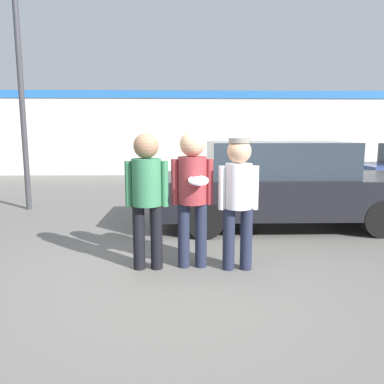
{
  "coord_description": "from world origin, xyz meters",
  "views": [
    {
      "loc": [
        0.11,
        -4.39,
        1.71
      ],
      "look_at": [
        0.24,
        0.39,
        0.95
      ],
      "focal_mm": 35.0,
      "sensor_mm": 36.0,
      "label": 1
    }
  ],
  "objects_px": {
    "person_left": "(147,189)",
    "person_right": "(238,193)",
    "parked_car_near": "(279,185)",
    "shrub": "(247,165)",
    "person_middle_with_frisbee": "(192,187)",
    "street_lamp": "(27,40)"
  },
  "relations": [
    {
      "from": "person_left",
      "to": "shrub",
      "type": "relative_size",
      "value": 1.87
    },
    {
      "from": "shrub",
      "to": "person_middle_with_frisbee",
      "type": "bearing_deg",
      "value": -103.7
    },
    {
      "from": "person_right",
      "to": "street_lamp",
      "type": "xyz_separation_m",
      "value": [
        -3.95,
        3.89,
        2.66
      ]
    },
    {
      "from": "person_right",
      "to": "parked_car_near",
      "type": "bearing_deg",
      "value": 63.92
    },
    {
      "from": "person_right",
      "to": "shrub",
      "type": "xyz_separation_m",
      "value": [
        1.9,
        10.2,
        -0.53
      ]
    },
    {
      "from": "person_middle_with_frisbee",
      "to": "parked_car_near",
      "type": "height_order",
      "value": "person_middle_with_frisbee"
    },
    {
      "from": "street_lamp",
      "to": "person_middle_with_frisbee",
      "type": "bearing_deg",
      "value": -48.18
    },
    {
      "from": "parked_car_near",
      "to": "shrub",
      "type": "height_order",
      "value": "parked_car_near"
    },
    {
      "from": "person_middle_with_frisbee",
      "to": "person_left",
      "type": "bearing_deg",
      "value": -174.66
    },
    {
      "from": "parked_car_near",
      "to": "shrub",
      "type": "xyz_separation_m",
      "value": [
        0.8,
        7.95,
        -0.31
      ]
    },
    {
      "from": "person_right",
      "to": "street_lamp",
      "type": "bearing_deg",
      "value": 135.45
    },
    {
      "from": "parked_car_near",
      "to": "street_lamp",
      "type": "xyz_separation_m",
      "value": [
        -5.05,
        1.64,
        2.88
      ]
    },
    {
      "from": "person_left",
      "to": "person_right",
      "type": "relative_size",
      "value": 1.04
    },
    {
      "from": "parked_car_near",
      "to": "street_lamp",
      "type": "distance_m",
      "value": 6.04
    },
    {
      "from": "street_lamp",
      "to": "shrub",
      "type": "relative_size",
      "value": 6.56
    },
    {
      "from": "person_left",
      "to": "shrub",
      "type": "height_order",
      "value": "person_left"
    },
    {
      "from": "person_left",
      "to": "street_lamp",
      "type": "bearing_deg",
      "value": 126.34
    },
    {
      "from": "person_middle_with_frisbee",
      "to": "street_lamp",
      "type": "bearing_deg",
      "value": 131.82
    },
    {
      "from": "person_middle_with_frisbee",
      "to": "person_right",
      "type": "bearing_deg",
      "value": -10.26
    },
    {
      "from": "person_middle_with_frisbee",
      "to": "parked_car_near",
      "type": "relative_size",
      "value": 0.37
    },
    {
      "from": "person_right",
      "to": "shrub",
      "type": "bearing_deg",
      "value": 79.46
    },
    {
      "from": "parked_car_near",
      "to": "street_lamp",
      "type": "height_order",
      "value": "street_lamp"
    }
  ]
}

